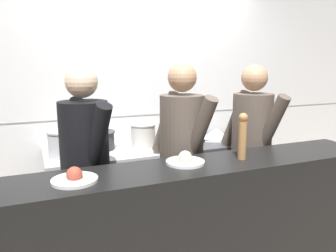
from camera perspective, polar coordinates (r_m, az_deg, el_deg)
name	(u,v)px	position (r m, az deg, el deg)	size (l,w,h in m)	color
wall_back_tiled	(144,100)	(3.44, -4.18, 4.47)	(8.00, 0.06, 2.60)	white
oven_range	(106,198)	(3.15, -10.76, -12.20)	(1.03, 0.71, 0.91)	#38383D
prep_counter	(200,184)	(3.46, 5.60, -9.99)	(0.90, 0.65, 0.91)	#38383D
pass_counter	(205,236)	(2.38, 6.47, -18.57)	(2.59, 0.45, 1.04)	black
stock_pot	(64,143)	(2.88, -17.60, -2.77)	(0.28, 0.28, 0.22)	#B7BABF
sauce_pot	(99,140)	(3.02, -11.95, -2.35)	(0.30, 0.30, 0.16)	#2D2D33
braising_pot	(143,135)	(3.03, -4.38, -1.57)	(0.24, 0.24, 0.22)	beige
mixing_bowl_steel	(216,133)	(3.49, 8.42, -1.20)	(0.29, 0.29, 0.10)	#B7BABF
chefs_knife	(211,141)	(3.29, 7.46, -2.69)	(0.36, 0.24, 0.02)	#B7BABF
plated_dish_main	(75,178)	(1.90, -15.96, -8.70)	(0.25, 0.25, 0.09)	white
plated_dish_appetiser	(185,160)	(2.15, 3.01, -5.99)	(0.25, 0.25, 0.09)	white
pepper_mill	(243,135)	(2.26, 12.86, -1.59)	(0.06, 0.06, 0.32)	#AD7A47
chef_head_cook	(86,171)	(2.42, -14.12, -7.61)	(0.42, 0.72, 1.67)	black
chef_sous	(181,158)	(2.62, 2.36, -5.62)	(0.42, 0.73, 1.69)	black
chef_line	(251,151)	(2.96, 14.24, -4.19)	(0.39, 0.73, 1.67)	black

